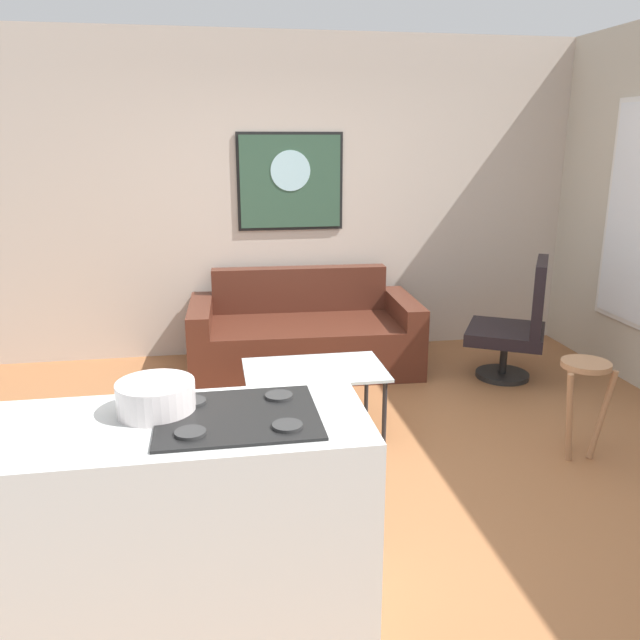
{
  "coord_description": "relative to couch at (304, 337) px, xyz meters",
  "views": [
    {
      "loc": [
        -0.72,
        -3.35,
        1.92
      ],
      "look_at": [
        0.01,
        0.9,
        0.7
      ],
      "focal_mm": 36.1,
      "sensor_mm": 36.0,
      "label": 1
    }
  ],
  "objects": [
    {
      "name": "back_wall",
      "position": [
        -0.04,
        0.54,
        1.12
      ],
      "size": [
        6.4,
        0.05,
        2.8
      ],
      "primitive_type": "cube",
      "color": "beige",
      "rests_on": "ground"
    },
    {
      "name": "couch",
      "position": [
        0.0,
        0.0,
        0.0
      ],
      "size": [
        1.95,
        1.01,
        0.82
      ],
      "color": "#4C2418",
      "rests_on": "ground"
    },
    {
      "name": "kitchen_counter",
      "position": [
        -0.96,
        -3.01,
        0.19
      ],
      "size": [
        1.53,
        0.62,
        0.94
      ],
      "color": "silver",
      "rests_on": "ground"
    },
    {
      "name": "ground",
      "position": [
        -0.04,
        -1.88,
        -0.3
      ],
      "size": [
        6.4,
        6.4,
        0.04
      ],
      "primitive_type": "cube",
      "color": "#99613A"
    },
    {
      "name": "mixing_bowl",
      "position": [
        -0.99,
        -2.91,
        0.7
      ],
      "size": [
        0.3,
        0.3,
        0.12
      ],
      "color": "silver",
      "rests_on": "kitchen_counter"
    },
    {
      "name": "bar_stool",
      "position": [
        1.44,
        -1.91,
        0.2
      ],
      "size": [
        0.34,
        0.33,
        0.63
      ],
      "color": "#A67550",
      "rests_on": "ground"
    },
    {
      "name": "armchair",
      "position": [
        1.68,
        -0.57,
        0.19
      ],
      "size": [
        0.83,
        0.84,
        1.0
      ],
      "color": "black",
      "rests_on": "ground"
    },
    {
      "name": "wall_painting",
      "position": [
        -0.04,
        0.5,
        1.28
      ],
      "size": [
        0.94,
        0.03,
        0.85
      ],
      "color": "black"
    },
    {
      "name": "coffee_table",
      "position": [
        -0.12,
        -1.29,
        0.14
      ],
      "size": [
        0.93,
        0.58,
        0.46
      ],
      "color": "silver",
      "rests_on": "ground"
    }
  ]
}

